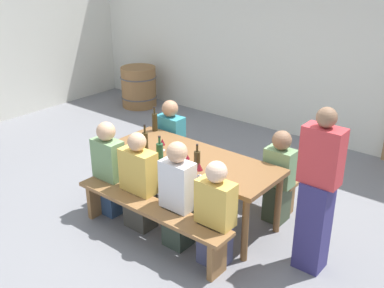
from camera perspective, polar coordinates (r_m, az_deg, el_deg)
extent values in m
plane|color=slate|center=(5.43, 0.00, -8.76)|extent=(24.00, 24.00, 0.00)
cube|color=silver|center=(7.39, 15.67, 12.45)|extent=(14.00, 0.20, 3.20)
cube|color=brown|center=(5.08, 0.00, -1.81)|extent=(2.01, 0.77, 0.05)
cylinder|color=brown|center=(5.62, -9.48, -3.83)|extent=(0.07, 0.07, 0.70)
cylinder|color=brown|center=(4.57, 6.59, -10.53)|extent=(0.07, 0.07, 0.70)
cylinder|color=brown|center=(6.02, -4.92, -1.67)|extent=(0.07, 0.07, 0.70)
cylinder|color=brown|center=(5.05, 10.63, -7.23)|extent=(0.07, 0.07, 0.70)
cube|color=olive|center=(4.77, -5.23, -7.73)|extent=(1.91, 0.30, 0.04)
cube|color=olive|center=(5.44, -11.71, -6.71)|extent=(0.06, 0.24, 0.41)
cube|color=olive|center=(4.44, 3.12, -13.84)|extent=(0.06, 0.24, 0.41)
cube|color=olive|center=(5.71, 4.33, -2.23)|extent=(1.91, 0.30, 0.04)
cube|color=olive|center=(6.28, -2.14, -1.97)|extent=(0.06, 0.24, 0.41)
cube|color=olive|center=(5.43, 11.73, -6.78)|extent=(0.06, 0.24, 0.41)
cylinder|color=#234C2D|center=(4.93, -4.01, -1.07)|extent=(0.07, 0.07, 0.21)
cylinder|color=#234C2D|center=(4.87, -4.06, 0.44)|extent=(0.03, 0.03, 0.08)
cylinder|color=black|center=(4.86, -4.07, 0.91)|extent=(0.03, 0.03, 0.01)
cylinder|color=#332814|center=(5.22, -5.82, 0.31)|extent=(0.07, 0.07, 0.21)
cylinder|color=#332814|center=(5.16, -5.89, 1.82)|extent=(0.02, 0.02, 0.09)
cylinder|color=black|center=(5.14, -5.91, 2.33)|extent=(0.03, 0.03, 0.01)
cylinder|color=#332814|center=(5.77, -4.64, 2.71)|extent=(0.07, 0.07, 0.23)
cylinder|color=#332814|center=(5.72, -4.69, 4.12)|extent=(0.02, 0.02, 0.08)
cylinder|color=black|center=(5.70, -4.70, 4.54)|extent=(0.03, 0.03, 0.01)
cylinder|color=#332814|center=(4.73, 0.64, -2.10)|extent=(0.07, 0.07, 0.21)
cylinder|color=#332814|center=(4.67, 0.64, -0.56)|extent=(0.02, 0.02, 0.07)
cylinder|color=black|center=(4.66, 0.64, -0.09)|extent=(0.03, 0.03, 0.01)
cylinder|color=silver|center=(4.64, 0.90, -3.99)|extent=(0.06, 0.06, 0.01)
cylinder|color=silver|center=(4.63, 0.90, -3.60)|extent=(0.01, 0.01, 0.06)
cone|color=maroon|center=(4.59, 0.91, -2.79)|extent=(0.07, 0.07, 0.08)
cylinder|color=silver|center=(5.23, -3.67, -0.77)|extent=(0.06, 0.06, 0.01)
cylinder|color=silver|center=(5.22, -3.68, -0.42)|extent=(0.01, 0.01, 0.06)
cone|color=maroon|center=(5.19, -3.70, 0.28)|extent=(0.06, 0.06, 0.08)
cylinder|color=silver|center=(4.86, -0.70, -2.70)|extent=(0.06, 0.06, 0.01)
cylinder|color=silver|center=(4.84, -0.70, -2.26)|extent=(0.01, 0.01, 0.08)
cone|color=maroon|center=(4.81, -0.71, -1.45)|extent=(0.07, 0.07, 0.07)
cube|color=navy|center=(5.46, -10.01, -6.20)|extent=(0.27, 0.24, 0.45)
cube|color=#729966|center=(5.26, -10.36, -1.86)|extent=(0.36, 0.20, 0.46)
sphere|color=tan|center=(5.12, -10.62, 1.56)|extent=(0.21, 0.21, 0.21)
cube|color=#3F3C35|center=(5.15, -6.43, -7.91)|extent=(0.31, 0.24, 0.45)
cube|color=gold|center=(4.93, -6.66, -3.33)|extent=(0.41, 0.20, 0.47)
sphere|color=tan|center=(4.79, -6.85, 0.26)|extent=(0.20, 0.20, 0.20)
cube|color=#344035|center=(4.83, -1.74, -10.08)|extent=(0.25, 0.24, 0.45)
cube|color=silver|center=(4.58, -1.81, -5.09)|extent=(0.34, 0.20, 0.50)
sphere|color=tan|center=(4.43, -1.87, -1.02)|extent=(0.21, 0.21, 0.21)
cube|color=#494B6D|center=(4.59, 2.84, -12.11)|extent=(0.28, 0.24, 0.45)
cube|color=gold|center=(4.34, 2.95, -7.30)|extent=(0.37, 0.20, 0.44)
sphere|color=beige|center=(4.19, 3.04, -3.47)|extent=(0.21, 0.21, 0.21)
cube|color=#4D5459|center=(6.13, -2.61, -2.43)|extent=(0.27, 0.24, 0.45)
cube|color=teal|center=(5.95, -2.68, 1.44)|extent=(0.36, 0.20, 0.44)
sphere|color=#A87A5B|center=(5.84, -2.74, 4.42)|extent=(0.21, 0.21, 0.21)
cube|color=#3F4B35|center=(5.32, 10.46, -7.07)|extent=(0.24, 0.24, 0.45)
cube|color=#729966|center=(5.12, 10.81, -2.83)|extent=(0.32, 0.20, 0.43)
sphere|color=#846047|center=(4.99, 11.08, 0.47)|extent=(0.21, 0.21, 0.21)
cube|color=navy|center=(4.55, 14.82, -9.76)|extent=(0.27, 0.24, 0.92)
cube|color=#C6383D|center=(4.21, 15.82, -1.40)|extent=(0.36, 0.20, 0.54)
sphere|color=#846047|center=(4.08, 16.37, 3.19)|extent=(0.18, 0.18, 0.18)
cylinder|color=olive|center=(9.03, -6.61, 7.07)|extent=(0.67, 0.67, 0.77)
torus|color=#4C4C51|center=(8.98, -6.67, 8.25)|extent=(0.70, 0.70, 0.02)
torus|color=#4C4C51|center=(9.08, -6.55, 5.90)|extent=(0.70, 0.70, 0.02)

